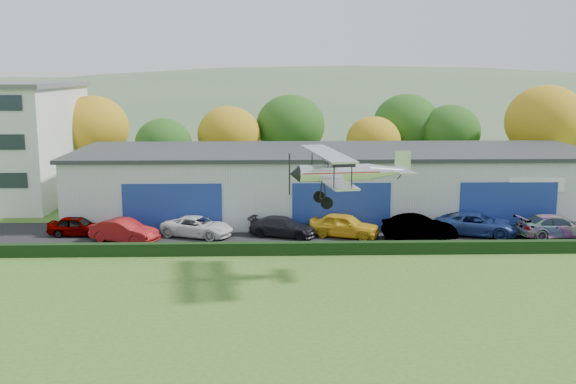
{
  "coord_description": "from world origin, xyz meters",
  "views": [
    {
      "loc": [
        -0.11,
        -24.72,
        11.46
      ],
      "look_at": [
        0.94,
        12.7,
        4.66
      ],
      "focal_mm": 41.87,
      "sensor_mm": 36.0,
      "label": 1
    }
  ],
  "objects_px": {
    "car_1": "(124,231)",
    "car_5": "(419,227)",
    "car_0": "(77,226)",
    "car_2": "(197,227)",
    "car_6": "(476,224)",
    "car_4": "(344,225)",
    "hangar": "(333,182)",
    "car_7": "(555,226)",
    "biplane": "(345,171)",
    "car_3": "(283,227)"
  },
  "relations": [
    {
      "from": "car_6",
      "to": "car_4",
      "type": "bearing_deg",
      "value": 109.69
    },
    {
      "from": "car_0",
      "to": "car_3",
      "type": "bearing_deg",
      "value": -87.37
    },
    {
      "from": "car_4",
      "to": "car_5",
      "type": "relative_size",
      "value": 0.97
    },
    {
      "from": "car_5",
      "to": "car_2",
      "type": "bearing_deg",
      "value": 87.72
    },
    {
      "from": "car_4",
      "to": "car_2",
      "type": "bearing_deg",
      "value": 110.41
    },
    {
      "from": "car_1",
      "to": "car_6",
      "type": "relative_size",
      "value": 0.84
    },
    {
      "from": "biplane",
      "to": "car_4",
      "type": "bearing_deg",
      "value": 74.89
    },
    {
      "from": "car_1",
      "to": "car_2",
      "type": "height_order",
      "value": "car_1"
    },
    {
      "from": "car_1",
      "to": "car_5",
      "type": "distance_m",
      "value": 20.02
    },
    {
      "from": "car_2",
      "to": "car_1",
      "type": "bearing_deg",
      "value": 128.29
    },
    {
      "from": "hangar",
      "to": "car_7",
      "type": "xyz_separation_m",
      "value": [
        14.67,
        -7.98,
        -1.83
      ]
    },
    {
      "from": "biplane",
      "to": "car_2",
      "type": "bearing_deg",
      "value": 125.95
    },
    {
      "from": "car_2",
      "to": "car_3",
      "type": "distance_m",
      "value": 5.95
    },
    {
      "from": "car_0",
      "to": "car_3",
      "type": "height_order",
      "value": "car_0"
    },
    {
      "from": "car_3",
      "to": "car_7",
      "type": "height_order",
      "value": "car_7"
    },
    {
      "from": "car_6",
      "to": "biplane",
      "type": "xyz_separation_m",
      "value": [
        -10.36,
        -9.2,
        5.2
      ]
    },
    {
      "from": "car_3",
      "to": "car_6",
      "type": "height_order",
      "value": "car_6"
    },
    {
      "from": "car_0",
      "to": "car_4",
      "type": "relative_size",
      "value": 0.83
    },
    {
      "from": "car_0",
      "to": "car_5",
      "type": "relative_size",
      "value": 0.81
    },
    {
      "from": "hangar",
      "to": "car_7",
      "type": "distance_m",
      "value": 16.79
    },
    {
      "from": "hangar",
      "to": "car_4",
      "type": "height_order",
      "value": "hangar"
    },
    {
      "from": "car_7",
      "to": "biplane",
      "type": "bearing_deg",
      "value": 111.12
    },
    {
      "from": "car_2",
      "to": "car_4",
      "type": "height_order",
      "value": "car_4"
    },
    {
      "from": "car_4",
      "to": "car_5",
      "type": "xyz_separation_m",
      "value": [
        5.05,
        -0.73,
        -0.0
      ]
    },
    {
      "from": "car_2",
      "to": "hangar",
      "type": "bearing_deg",
      "value": -34.15
    },
    {
      "from": "hangar",
      "to": "car_4",
      "type": "relative_size",
      "value": 8.38
    },
    {
      "from": "car_3",
      "to": "car_4",
      "type": "xyz_separation_m",
      "value": [
        4.27,
        -0.29,
        0.14
      ]
    },
    {
      "from": "car_5",
      "to": "car_6",
      "type": "xyz_separation_m",
      "value": [
        4.26,
        0.96,
        -0.04
      ]
    },
    {
      "from": "car_0",
      "to": "car_1",
      "type": "xyz_separation_m",
      "value": [
        3.67,
        -1.95,
        0.09
      ]
    },
    {
      "from": "car_0",
      "to": "car_1",
      "type": "height_order",
      "value": "car_1"
    },
    {
      "from": "car_2",
      "to": "biplane",
      "type": "relative_size",
      "value": 0.63
    },
    {
      "from": "car_4",
      "to": "car_1",
      "type": "bearing_deg",
      "value": 116.81
    },
    {
      "from": "car_4",
      "to": "car_6",
      "type": "xyz_separation_m",
      "value": [
        9.31,
        0.23,
        -0.04
      ]
    },
    {
      "from": "car_0",
      "to": "car_2",
      "type": "height_order",
      "value": "car_2"
    },
    {
      "from": "car_1",
      "to": "car_7",
      "type": "height_order",
      "value": "car_1"
    },
    {
      "from": "car_1",
      "to": "car_5",
      "type": "xyz_separation_m",
      "value": [
        20.01,
        0.34,
        0.04
      ]
    },
    {
      "from": "car_3",
      "to": "car_6",
      "type": "bearing_deg",
      "value": -71.62
    },
    {
      "from": "hangar",
      "to": "car_5",
      "type": "relative_size",
      "value": 8.13
    },
    {
      "from": "car_1",
      "to": "car_2",
      "type": "relative_size",
      "value": 0.94
    },
    {
      "from": "hangar",
      "to": "car_7",
      "type": "height_order",
      "value": "hangar"
    },
    {
      "from": "car_3",
      "to": "hangar",
      "type": "bearing_deg",
      "value": -11.6
    },
    {
      "from": "hangar",
      "to": "car_7",
      "type": "relative_size",
      "value": 7.57
    },
    {
      "from": "car_5",
      "to": "car_7",
      "type": "distance_m",
      "value": 9.54
    },
    {
      "from": "car_5",
      "to": "car_6",
      "type": "relative_size",
      "value": 0.88
    },
    {
      "from": "biplane",
      "to": "hangar",
      "type": "bearing_deg",
      "value": 78.2
    },
    {
      "from": "car_0",
      "to": "car_1",
      "type": "distance_m",
      "value": 4.16
    },
    {
      "from": "car_1",
      "to": "biplane",
      "type": "bearing_deg",
      "value": -95.45
    },
    {
      "from": "car_4",
      "to": "car_5",
      "type": "bearing_deg",
      "value": -75.56
    },
    {
      "from": "car_4",
      "to": "car_6",
      "type": "relative_size",
      "value": 0.86
    },
    {
      "from": "car_7",
      "to": "car_1",
      "type": "bearing_deg",
      "value": 83.81
    }
  ]
}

